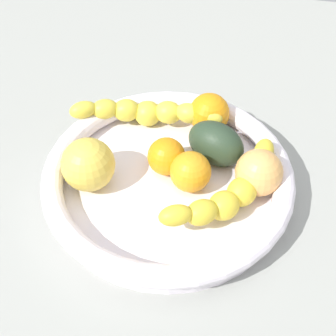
% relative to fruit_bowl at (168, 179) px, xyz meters
% --- Properties ---
extents(kitchen_counter, '(1.20, 1.20, 0.03)m').
position_rel_fruit_bowl_xyz_m(kitchen_counter, '(0.00, 0.00, -0.04)').
color(kitchen_counter, '#979992').
rests_on(kitchen_counter, ground).
extents(fruit_bowl, '(0.35, 0.35, 0.05)m').
position_rel_fruit_bowl_xyz_m(fruit_bowl, '(0.00, 0.00, 0.00)').
color(fruit_bowl, white).
rests_on(fruit_bowl, kitchen_counter).
extents(banana_draped_left, '(0.08, 0.24, 0.05)m').
position_rel_fruit_bowl_xyz_m(banana_draped_left, '(-0.11, -0.05, 0.02)').
color(banana_draped_left, yellow).
rests_on(banana_draped_left, fruit_bowl).
extents(banana_draped_right, '(0.18, 0.14, 0.05)m').
position_rel_fruit_bowl_xyz_m(banana_draped_right, '(0.03, 0.09, 0.02)').
color(banana_draped_right, yellow).
rests_on(banana_draped_right, fruit_bowl).
extents(orange_front, '(0.06, 0.06, 0.06)m').
position_rel_fruit_bowl_xyz_m(orange_front, '(-0.00, 0.03, 0.02)').
color(orange_front, orange).
rests_on(orange_front, fruit_bowl).
extents(orange_mid_left, '(0.06, 0.06, 0.06)m').
position_rel_fruit_bowl_xyz_m(orange_mid_left, '(-0.12, 0.04, 0.02)').
color(orange_mid_left, orange).
rests_on(orange_mid_left, fruit_bowl).
extents(orange_mid_right, '(0.05, 0.05, 0.05)m').
position_rel_fruit_bowl_xyz_m(orange_mid_right, '(-0.02, -0.01, 0.02)').
color(orange_mid_right, orange).
rests_on(orange_mid_right, fruit_bowl).
extents(peach_blush, '(0.07, 0.07, 0.07)m').
position_rel_fruit_bowl_xyz_m(peach_blush, '(-0.01, 0.12, 0.03)').
color(peach_blush, '#EFAA5A').
rests_on(peach_blush, fruit_bowl).
extents(apple_yellow, '(0.08, 0.08, 0.08)m').
position_rel_fruit_bowl_xyz_m(apple_yellow, '(0.02, -0.11, 0.03)').
color(apple_yellow, '#E6C649').
rests_on(apple_yellow, fruit_bowl).
extents(avocado_dark, '(0.09, 0.10, 0.07)m').
position_rel_fruit_bowl_xyz_m(avocado_dark, '(-0.06, 0.06, 0.02)').
color(avocado_dark, '#273A27').
rests_on(avocado_dark, fruit_bowl).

